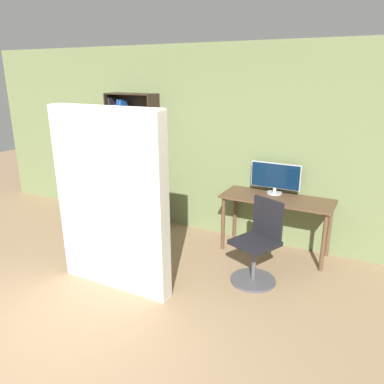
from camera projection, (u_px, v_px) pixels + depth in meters
name	position (u px, v px, depth m)	size (l,w,h in m)	color
ground_plane	(46.00, 344.00, 3.34)	(16.00, 16.00, 0.00)	#937556
wall_back	(198.00, 142.00, 5.47)	(8.00, 0.06, 2.70)	#6B7A4C
desk	(277.00, 206.00, 4.84)	(1.42, 0.56, 0.77)	brown
monitor	(275.00, 177.00, 4.92)	(0.66, 0.20, 0.42)	#B7B7BC
office_chair	(258.00, 249.00, 4.25)	(0.58, 0.58, 0.96)	#4C4C51
bookshelf	(130.00, 163.00, 5.96)	(0.80, 0.31, 2.02)	#2D2319
mattress_near	(111.00, 202.00, 3.97)	(1.36, 0.20, 2.00)	silver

